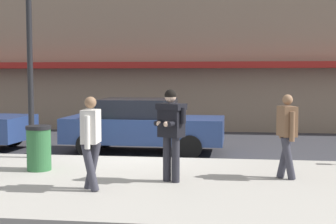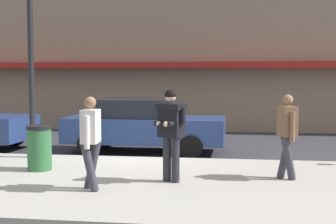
# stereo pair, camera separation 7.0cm
# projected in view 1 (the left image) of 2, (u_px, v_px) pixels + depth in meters

# --- Properties ---
(ground_plane) EXTENTS (80.00, 80.00, 0.00)m
(ground_plane) POSITION_uv_depth(u_px,v_px,m) (135.00, 161.00, 12.14)
(ground_plane) COLOR #333338
(sidewalk) EXTENTS (32.00, 5.30, 0.14)m
(sidewalk) POSITION_uv_depth(u_px,v_px,m) (157.00, 184.00, 9.19)
(sidewalk) COLOR #A8A399
(sidewalk) RESTS_ON ground
(curb_paint_line) EXTENTS (28.00, 0.12, 0.01)m
(curb_paint_line) POSITION_uv_depth(u_px,v_px,m) (174.00, 161.00, 12.06)
(curb_paint_line) COLOR silver
(curb_paint_line) RESTS_ON ground
(parked_sedan_mid) EXTENTS (4.53, 1.99, 1.54)m
(parked_sedan_mid) POSITION_uv_depth(u_px,v_px,m) (143.00, 125.00, 13.35)
(parked_sedan_mid) COLOR navy
(parked_sedan_mid) RESTS_ON ground
(man_texting_on_phone) EXTENTS (0.63, 0.65, 1.81)m
(man_texting_on_phone) POSITION_uv_depth(u_px,v_px,m) (171.00, 125.00, 9.03)
(man_texting_on_phone) COLOR #23232B
(man_texting_on_phone) RESTS_ON sidewalk
(pedestrian_in_light_coat) EXTENTS (0.34, 0.60, 1.70)m
(pedestrian_in_light_coat) POSITION_uv_depth(u_px,v_px,m) (91.00, 137.00, 8.39)
(pedestrian_in_light_coat) COLOR #33333D
(pedestrian_in_light_coat) RESTS_ON sidewalk
(pedestrian_dark_coat) EXTENTS (0.40, 0.58, 1.70)m
(pedestrian_dark_coat) POSITION_uv_depth(u_px,v_px,m) (287.00, 131.00, 9.31)
(pedestrian_dark_coat) COLOR #33333D
(pedestrian_dark_coat) RESTS_ON sidewalk
(street_lamp_post) EXTENTS (0.36, 0.36, 4.88)m
(street_lamp_post) POSITION_uv_depth(u_px,v_px,m) (29.00, 38.00, 11.57)
(street_lamp_post) COLOR black
(street_lamp_post) RESTS_ON sidewalk
(trash_bin) EXTENTS (0.55, 0.55, 0.98)m
(trash_bin) POSITION_uv_depth(u_px,v_px,m) (39.00, 148.00, 10.19)
(trash_bin) COLOR #2D6638
(trash_bin) RESTS_ON sidewalk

